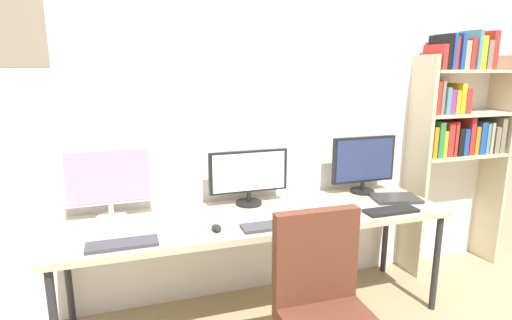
{
  "coord_description": "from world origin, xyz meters",
  "views": [
    {
      "loc": [
        -0.79,
        -1.78,
        1.67
      ],
      "look_at": [
        0.0,
        0.65,
        1.09
      ],
      "focal_mm": 28.88,
      "sensor_mm": 36.0,
      "label": 1
    }
  ],
  "objects_px": {
    "keyboard_center": "(271,226)",
    "keyboard_right": "(391,211)",
    "desk": "(258,221)",
    "monitor_center": "(249,175)",
    "computer_mouse": "(216,228)",
    "laptop_closed": "(396,198)",
    "coffee_mug": "(313,209)",
    "monitor_right": "(364,163)",
    "bookshelf": "(458,120)",
    "monitor_left": "(109,180)",
    "keyboard_left": "(122,244)"
  },
  "relations": [
    {
      "from": "bookshelf",
      "to": "computer_mouse",
      "type": "relative_size",
      "value": 20.23
    },
    {
      "from": "bookshelf",
      "to": "monitor_right",
      "type": "xyz_separation_m",
      "value": [
        -0.86,
        -0.02,
        -0.28
      ]
    },
    {
      "from": "keyboard_left",
      "to": "computer_mouse",
      "type": "distance_m",
      "value": 0.53
    },
    {
      "from": "keyboard_left",
      "to": "coffee_mug",
      "type": "distance_m",
      "value": 1.17
    },
    {
      "from": "laptop_closed",
      "to": "monitor_right",
      "type": "bearing_deg",
      "value": 131.37
    },
    {
      "from": "desk",
      "to": "coffee_mug",
      "type": "height_order",
      "value": "coffee_mug"
    },
    {
      "from": "computer_mouse",
      "to": "monitor_left",
      "type": "bearing_deg",
      "value": 146.16
    },
    {
      "from": "keyboard_right",
      "to": "coffee_mug",
      "type": "distance_m",
      "value": 0.52
    },
    {
      "from": "keyboard_left",
      "to": "keyboard_center",
      "type": "distance_m",
      "value": 0.84
    },
    {
      "from": "monitor_center",
      "to": "computer_mouse",
      "type": "bearing_deg",
      "value": -129.03
    },
    {
      "from": "bookshelf",
      "to": "computer_mouse",
      "type": "bearing_deg",
      "value": -168.84
    },
    {
      "from": "keyboard_center",
      "to": "coffee_mug",
      "type": "height_order",
      "value": "coffee_mug"
    },
    {
      "from": "bookshelf",
      "to": "monitor_right",
      "type": "bearing_deg",
      "value": -178.73
    },
    {
      "from": "monitor_left",
      "to": "keyboard_center",
      "type": "xyz_separation_m",
      "value": [
        0.9,
        -0.44,
        -0.24
      ]
    },
    {
      "from": "keyboard_center",
      "to": "computer_mouse",
      "type": "bearing_deg",
      "value": 170.78
    },
    {
      "from": "bookshelf",
      "to": "coffee_mug",
      "type": "height_order",
      "value": "bookshelf"
    },
    {
      "from": "monitor_right",
      "to": "bookshelf",
      "type": "bearing_deg",
      "value": 1.27
    },
    {
      "from": "desk",
      "to": "laptop_closed",
      "type": "distance_m",
      "value": 1.03
    },
    {
      "from": "bookshelf",
      "to": "keyboard_right",
      "type": "relative_size",
      "value": 5.37
    },
    {
      "from": "laptop_closed",
      "to": "computer_mouse",
      "type": "bearing_deg",
      "value": -160.54
    },
    {
      "from": "monitor_right",
      "to": "coffee_mug",
      "type": "distance_m",
      "value": 0.69
    },
    {
      "from": "keyboard_left",
      "to": "computer_mouse",
      "type": "bearing_deg",
      "value": 5.61
    },
    {
      "from": "laptop_closed",
      "to": "coffee_mug",
      "type": "height_order",
      "value": "coffee_mug"
    },
    {
      "from": "laptop_closed",
      "to": "coffee_mug",
      "type": "relative_size",
      "value": 3.02
    },
    {
      "from": "laptop_closed",
      "to": "coffee_mug",
      "type": "xyz_separation_m",
      "value": [
        -0.7,
        -0.1,
        0.03
      ]
    },
    {
      "from": "desk",
      "to": "keyboard_center",
      "type": "height_order",
      "value": "keyboard_center"
    },
    {
      "from": "keyboard_right",
      "to": "coffee_mug",
      "type": "relative_size",
      "value": 3.41
    },
    {
      "from": "monitor_right",
      "to": "keyboard_center",
      "type": "distance_m",
      "value": 1.03
    },
    {
      "from": "desk",
      "to": "monitor_center",
      "type": "bearing_deg",
      "value": 90.0
    },
    {
      "from": "bookshelf",
      "to": "monitor_right",
      "type": "height_order",
      "value": "bookshelf"
    },
    {
      "from": "monitor_right",
      "to": "laptop_closed",
      "type": "distance_m",
      "value": 0.35
    },
    {
      "from": "monitor_right",
      "to": "keyboard_right",
      "type": "distance_m",
      "value": 0.5
    },
    {
      "from": "keyboard_center",
      "to": "keyboard_right",
      "type": "xyz_separation_m",
      "value": [
        0.84,
        0.0,
        0.0
      ]
    },
    {
      "from": "bookshelf",
      "to": "monitor_left",
      "type": "relative_size",
      "value": 3.67
    },
    {
      "from": "computer_mouse",
      "to": "laptop_closed",
      "type": "height_order",
      "value": "computer_mouse"
    },
    {
      "from": "desk",
      "to": "keyboard_center",
      "type": "distance_m",
      "value": 0.24
    },
    {
      "from": "monitor_right",
      "to": "laptop_closed",
      "type": "xyz_separation_m",
      "value": [
        0.13,
        -0.24,
        -0.22
      ]
    },
    {
      "from": "keyboard_center",
      "to": "keyboard_right",
      "type": "relative_size",
      "value": 0.96
    },
    {
      "from": "monitor_right",
      "to": "keyboard_right",
      "type": "relative_size",
      "value": 1.41
    },
    {
      "from": "monitor_center",
      "to": "coffee_mug",
      "type": "bearing_deg",
      "value": -46.12
    },
    {
      "from": "monitor_center",
      "to": "keyboard_right",
      "type": "height_order",
      "value": "monitor_center"
    },
    {
      "from": "desk",
      "to": "monitor_left",
      "type": "relative_size",
      "value": 4.71
    },
    {
      "from": "laptop_closed",
      "to": "monitor_left",
      "type": "bearing_deg",
      "value": -174.07
    },
    {
      "from": "monitor_center",
      "to": "monitor_left",
      "type": "bearing_deg",
      "value": 180.0
    },
    {
      "from": "monitor_left",
      "to": "monitor_right",
      "type": "height_order",
      "value": "monitor_left"
    },
    {
      "from": "monitor_center",
      "to": "keyboard_center",
      "type": "height_order",
      "value": "monitor_center"
    },
    {
      "from": "desk",
      "to": "monitor_left",
      "type": "distance_m",
      "value": 0.97
    },
    {
      "from": "desk",
      "to": "coffee_mug",
      "type": "distance_m",
      "value": 0.36
    },
    {
      "from": "monitor_right",
      "to": "keyboard_center",
      "type": "xyz_separation_m",
      "value": [
        -0.9,
        -0.44,
        -0.22
      ]
    },
    {
      "from": "bookshelf",
      "to": "monitor_left",
      "type": "xyz_separation_m",
      "value": [
        -2.66,
        -0.02,
        -0.26
      ]
    }
  ]
}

